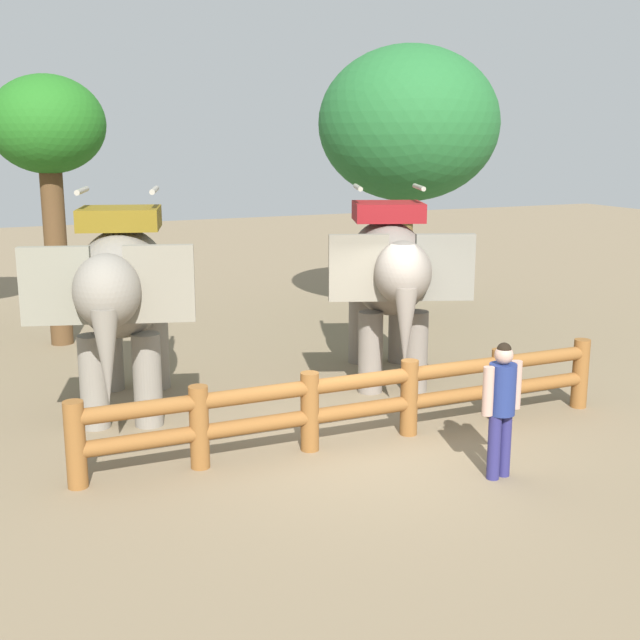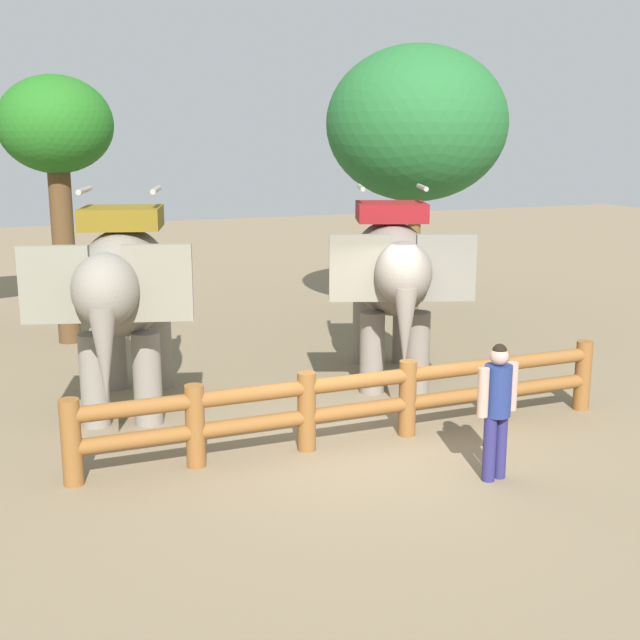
{
  "view_description": "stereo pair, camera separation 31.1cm",
  "coord_description": "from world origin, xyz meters",
  "px_view_note": "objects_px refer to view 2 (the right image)",
  "views": [
    {
      "loc": [
        -4.7,
        -9.17,
        4.03
      ],
      "look_at": [
        0.0,
        1.54,
        1.4
      ],
      "focal_mm": 46.34,
      "sensor_mm": 36.0,
      "label": 1
    },
    {
      "loc": [
        -4.42,
        -9.29,
        4.03
      ],
      "look_at": [
        0.0,
        1.54,
        1.4
      ],
      "focal_mm": 46.34,
      "sensor_mm": 36.0,
      "label": 2
    }
  ],
  "objects_px": {
    "log_fence": "(358,399)",
    "tourist_woman_in_black": "(497,402)",
    "elephant_center": "(392,274)",
    "tree_back_center": "(416,124)",
    "elephant_near_left": "(123,288)",
    "tree_far_right": "(56,134)"
  },
  "relations": [
    {
      "from": "tourist_woman_in_black",
      "to": "tree_far_right",
      "type": "distance_m",
      "value": 10.22
    },
    {
      "from": "elephant_near_left",
      "to": "elephant_center",
      "type": "xyz_separation_m",
      "value": [
        4.31,
        -0.13,
        -0.03
      ]
    },
    {
      "from": "elephant_center",
      "to": "tree_back_center",
      "type": "distance_m",
      "value": 5.11
    },
    {
      "from": "tree_back_center",
      "to": "tree_far_right",
      "type": "distance_m",
      "value": 7.23
    },
    {
      "from": "log_fence",
      "to": "tree_back_center",
      "type": "bearing_deg",
      "value": 56.07
    },
    {
      "from": "tree_far_right",
      "to": "tree_back_center",
      "type": "bearing_deg",
      "value": -7.96
    },
    {
      "from": "elephant_near_left",
      "to": "tree_back_center",
      "type": "bearing_deg",
      "value": 28.27
    },
    {
      "from": "elephant_near_left",
      "to": "elephant_center",
      "type": "bearing_deg",
      "value": -1.76
    },
    {
      "from": "elephant_near_left",
      "to": "tourist_woman_in_black",
      "type": "height_order",
      "value": "elephant_near_left"
    },
    {
      "from": "tree_far_right",
      "to": "tourist_woman_in_black",
      "type": "bearing_deg",
      "value": -65.73
    },
    {
      "from": "log_fence",
      "to": "elephant_near_left",
      "type": "distance_m",
      "value": 3.84
    },
    {
      "from": "elephant_center",
      "to": "tree_back_center",
      "type": "bearing_deg",
      "value": 56.94
    },
    {
      "from": "tree_far_right",
      "to": "elephant_center",
      "type": "bearing_deg",
      "value": -45.42
    },
    {
      "from": "log_fence",
      "to": "tourist_woman_in_black",
      "type": "xyz_separation_m",
      "value": [
        1.0,
        -1.72,
        0.36
      ]
    },
    {
      "from": "elephant_near_left",
      "to": "tourist_woman_in_black",
      "type": "bearing_deg",
      "value": -49.59
    },
    {
      "from": "log_fence",
      "to": "tourist_woman_in_black",
      "type": "relative_size",
      "value": 4.55
    },
    {
      "from": "elephant_center",
      "to": "elephant_near_left",
      "type": "bearing_deg",
      "value": 178.24
    },
    {
      "from": "elephant_center",
      "to": "tree_back_center",
      "type": "height_order",
      "value": "tree_back_center"
    },
    {
      "from": "log_fence",
      "to": "tree_far_right",
      "type": "height_order",
      "value": "tree_far_right"
    },
    {
      "from": "log_fence",
      "to": "elephant_center",
      "type": "xyz_separation_m",
      "value": [
        1.69,
        2.4,
        1.21
      ]
    },
    {
      "from": "elephant_near_left",
      "to": "tree_back_center",
      "type": "xyz_separation_m",
      "value": [
        6.76,
        3.64,
        2.39
      ]
    },
    {
      "from": "tree_back_center",
      "to": "elephant_center",
      "type": "bearing_deg",
      "value": -123.06
    }
  ]
}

